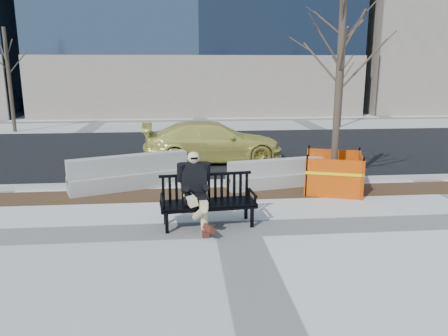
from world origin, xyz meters
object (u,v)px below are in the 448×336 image
Objects in this scene: seated_man at (195,225)px; sedan at (213,162)px; jersey_barrier_right at (276,187)px; jersey_barrier_left at (130,188)px; tree_fence at (332,191)px; bench at (208,225)px.

sedan is at bearing 77.01° from seated_man.
jersey_barrier_left is at bearing 164.42° from jersey_barrier_right.
sedan is 1.48× the size of jersey_barrier_left.
jersey_barrier_left reaches higher than jersey_barrier_right.
seated_man reaches higher than jersey_barrier_left.
jersey_barrier_left is at bearing 113.64° from seated_man.
tree_fence reaches higher than jersey_barrier_left.
seated_man is at bearing 168.52° from bench.
jersey_barrier_right is (-1.48, 0.54, 0.00)m from tree_fence.
sedan is 3.84m from jersey_barrier_right.
tree_fence is 1.14× the size of sedan.
sedan reaches higher than jersey_barrier_left.
sedan is 4.14m from jersey_barrier_left.
jersey_barrier_left is (-1.74, 3.11, 0.00)m from seated_man.
sedan is (-3.03, 4.05, 0.00)m from tree_fence.
seated_man is at bearing -149.03° from tree_fence.
seated_man is (-0.28, 0.03, 0.00)m from bench.
tree_fence is 5.65m from jersey_barrier_left.
bench is 3.56m from jersey_barrier_right.
bench is 4.27m from tree_fence.
jersey_barrier_left is at bearing 138.26° from sedan.
seated_man is 3.56m from jersey_barrier_left.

